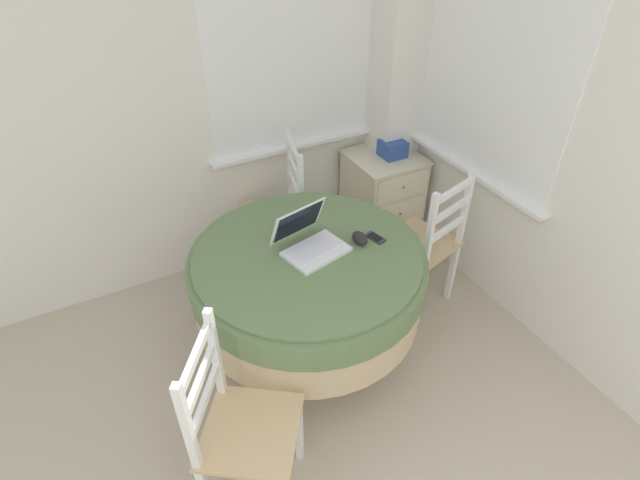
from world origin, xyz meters
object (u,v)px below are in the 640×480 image
at_px(dining_chair_near_back_window, 278,213).
at_px(computer_mouse, 360,238).
at_px(cell_phone, 375,238).
at_px(corner_cabinet, 382,197).
at_px(dining_chair_camera_near, 240,429).
at_px(dining_chair_near_right_window, 425,245).
at_px(storage_box, 393,149).
at_px(laptop, 310,241).
at_px(round_dining_table, 308,278).

bearing_deg(dining_chair_near_back_window, computer_mouse, -83.59).
distance_m(cell_phone, corner_cabinet, 1.14).
xyz_separation_m(dining_chair_camera_near, corner_cabinet, (1.59, 1.36, -0.12)).
bearing_deg(dining_chair_camera_near, dining_chair_near_right_window, 24.05).
bearing_deg(corner_cabinet, dining_chair_near_back_window, -179.55).
relative_size(cell_phone, storage_box, 0.73).
relative_size(laptop, dining_chair_near_back_window, 0.38).
height_order(dining_chair_near_back_window, dining_chair_camera_near, same).
xyz_separation_m(computer_mouse, storage_box, (0.77, 0.82, -0.05)).
xyz_separation_m(laptop, dining_chair_camera_near, (-0.62, -0.59, -0.33)).
bearing_deg(cell_phone, dining_chair_camera_near, -151.94).
relative_size(round_dining_table, cell_phone, 10.19).
bearing_deg(storage_box, laptop, -143.63).
bearing_deg(dining_chair_near_back_window, round_dining_table, -102.84).
distance_m(dining_chair_near_back_window, dining_chair_near_right_window, 0.96).
height_order(laptop, computer_mouse, laptop).
bearing_deg(laptop, dining_chair_near_back_window, 78.74).
relative_size(cell_phone, dining_chair_near_back_window, 0.12).
distance_m(dining_chair_near_right_window, dining_chair_camera_near, 1.54).
bearing_deg(dining_chair_camera_near, round_dining_table, 43.56).
xyz_separation_m(cell_phone, dining_chair_near_right_window, (0.45, 0.12, -0.29)).
bearing_deg(dining_chair_camera_near, dining_chair_near_back_window, 60.26).
relative_size(cell_phone, dining_chair_near_right_window, 0.12).
distance_m(round_dining_table, corner_cabinet, 1.30).
xyz_separation_m(laptop, storage_box, (1.01, 0.75, -0.07)).
distance_m(round_dining_table, computer_mouse, 0.34).
xyz_separation_m(computer_mouse, dining_chair_near_back_window, (-0.09, 0.83, -0.31)).
bearing_deg(dining_chair_near_right_window, computer_mouse, -168.50).
xyz_separation_m(dining_chair_near_right_window, storage_box, (0.23, 0.71, 0.26)).
distance_m(laptop, dining_chair_camera_near, 0.92).
bearing_deg(dining_chair_near_back_window, corner_cabinet, 0.45).
height_order(laptop, storage_box, laptop).
height_order(dining_chair_near_right_window, storage_box, dining_chair_near_right_window).
bearing_deg(round_dining_table, computer_mouse, -9.50).
bearing_deg(storage_box, dining_chair_near_right_window, -107.79).
xyz_separation_m(laptop, corner_cabinet, (0.97, 0.76, -0.45)).
xyz_separation_m(dining_chair_near_back_window, dining_chair_near_right_window, (0.63, -0.72, 0.00)).
xyz_separation_m(dining_chair_camera_near, storage_box, (1.63, 1.34, 0.26)).
bearing_deg(storage_box, cell_phone, -129.34).
bearing_deg(dining_chair_camera_near, laptop, 43.68).
xyz_separation_m(round_dining_table, cell_phone, (0.36, -0.05, 0.17)).
distance_m(laptop, computer_mouse, 0.26).
bearing_deg(corner_cabinet, cell_phone, -127.05).
distance_m(laptop, dining_chair_near_back_window, 0.84).
relative_size(dining_chair_near_back_window, dining_chair_near_right_window, 1.00).
height_order(round_dining_table, corner_cabinet, round_dining_table).
distance_m(laptop, cell_phone, 0.35).
bearing_deg(laptop, cell_phone, -14.18).
bearing_deg(laptop, round_dining_table, -134.01).
xyz_separation_m(dining_chair_near_back_window, corner_cabinet, (0.82, 0.01, -0.12)).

